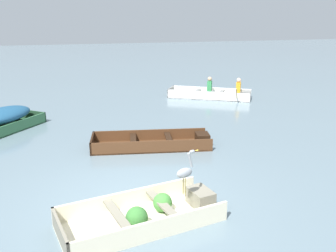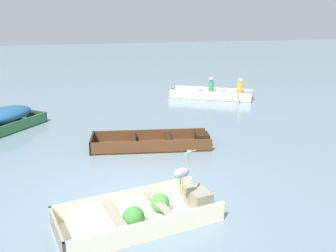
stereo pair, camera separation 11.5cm
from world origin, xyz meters
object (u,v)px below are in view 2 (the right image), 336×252
Objects in this scene: skiff_green_mid_moored at (3,118)px; rowboat_white_with_crew at (216,94)px; skiff_dark_varnish_near_moored at (156,143)px; heron_on_dinghy at (182,171)px; dinghy_cream_foreground at (145,214)px.

rowboat_white_with_crew is at bearing 17.66° from skiff_green_mid_moored.
skiff_green_mid_moored is at bearing 147.63° from skiff_dark_varnish_near_moored.
skiff_dark_varnish_near_moored is at bearing -125.85° from rowboat_white_with_crew.
skiff_dark_varnish_near_moored is 0.94× the size of rowboat_white_with_crew.
skiff_green_mid_moored is 3.24× the size of heron_on_dinghy.
rowboat_white_with_crew is (4.92, 9.14, 0.04)m from dinghy_cream_foreground.
skiff_green_mid_moored is 0.76× the size of rowboat_white_with_crew.
rowboat_white_with_crew reaches higher than skiff_green_mid_moored.
skiff_dark_varnish_near_moored is 3.86m from heron_on_dinghy.
heron_on_dinghy is at bearing -58.50° from skiff_green_mid_moored.
heron_on_dinghy is at bearing -0.08° from dinghy_cream_foreground.
dinghy_cream_foreground is at bearing -105.35° from skiff_dark_varnish_near_moored.
heron_on_dinghy is (-0.35, -3.77, 0.78)m from skiff_dark_varnish_near_moored.
skiff_dark_varnish_near_moored is 6.64m from rowboat_white_with_crew.
dinghy_cream_foreground is 3.90m from skiff_dark_varnish_near_moored.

